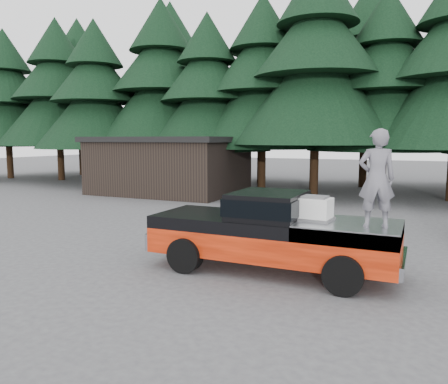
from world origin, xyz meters
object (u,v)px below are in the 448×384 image
at_px(pickup_truck, 272,244).
at_px(man_on_bed, 377,178).
at_px(utility_building, 170,165).
at_px(air_compressor, 315,210).

relative_size(pickup_truck, man_on_bed, 2.91).
relative_size(pickup_truck, utility_building, 0.71).
xyz_separation_m(air_compressor, man_on_bed, (1.34, -0.27, 0.78)).
bearing_deg(utility_building, man_on_bed, -44.59).
distance_m(man_on_bed, utility_building, 17.90).
xyz_separation_m(pickup_truck, man_on_bed, (2.36, -0.28, 1.70)).
xyz_separation_m(man_on_bed, utility_building, (-12.74, 12.56, -0.69)).
bearing_deg(man_on_bed, pickup_truck, -24.06).
xyz_separation_m(pickup_truck, air_compressor, (1.02, -0.01, 0.91)).
bearing_deg(air_compressor, utility_building, 138.10).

